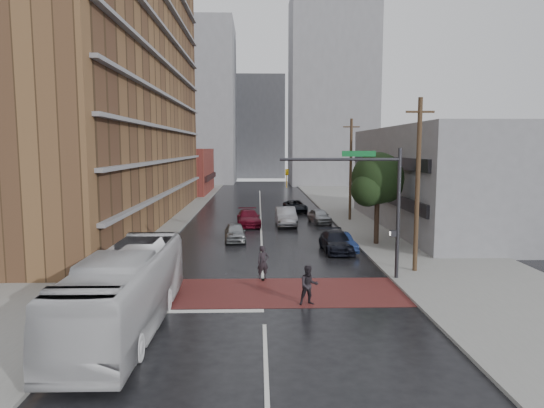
{
  "coord_description": "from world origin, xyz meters",
  "views": [
    {
      "loc": [
        -0.23,
        -23.13,
        7.24
      ],
      "look_at": [
        0.67,
        8.72,
        3.5
      ],
      "focal_mm": 32.0,
      "sensor_mm": 36.0,
      "label": 1
    }
  ],
  "objects_px": {
    "suv_travel": "(295,206)",
    "car_parked_mid": "(336,242)",
    "transit_bus": "(126,290)",
    "car_travel_c": "(249,218)",
    "car_parked_far": "(319,216)",
    "car_travel_a": "(235,232)",
    "pedestrian_b": "(309,285)",
    "car_parked_near": "(340,242)",
    "pedestrian_a": "(263,262)",
    "car_travel_b": "(286,216)"
  },
  "relations": [
    {
      "from": "car_travel_b",
      "to": "car_parked_mid",
      "type": "distance_m",
      "value": 11.77
    },
    {
      "from": "transit_bus",
      "to": "pedestrian_a",
      "type": "distance_m",
      "value": 9.17
    },
    {
      "from": "pedestrian_a",
      "to": "car_travel_c",
      "type": "distance_m",
      "value": 18.43
    },
    {
      "from": "car_parked_far",
      "to": "car_parked_mid",
      "type": "bearing_deg",
      "value": -101.92
    },
    {
      "from": "transit_bus",
      "to": "car_travel_b",
      "type": "xyz_separation_m",
      "value": [
        7.82,
        25.72,
        -0.75
      ]
    },
    {
      "from": "pedestrian_a",
      "to": "car_travel_a",
      "type": "relative_size",
      "value": 0.47
    },
    {
      "from": "transit_bus",
      "to": "car_travel_a",
      "type": "bearing_deg",
      "value": 79.52
    },
    {
      "from": "car_travel_a",
      "to": "car_parked_near",
      "type": "distance_m",
      "value": 8.53
    },
    {
      "from": "car_travel_c",
      "to": "car_travel_a",
      "type": "bearing_deg",
      "value": -101.66
    },
    {
      "from": "suv_travel",
      "to": "car_travel_b",
      "type": "bearing_deg",
      "value": -106.63
    },
    {
      "from": "car_travel_a",
      "to": "car_travel_c",
      "type": "xyz_separation_m",
      "value": [
        0.92,
        7.38,
        0.05
      ]
    },
    {
      "from": "transit_bus",
      "to": "car_parked_near",
      "type": "height_order",
      "value": "transit_bus"
    },
    {
      "from": "car_travel_c",
      "to": "car_parked_far",
      "type": "relative_size",
      "value": 1.26
    },
    {
      "from": "suv_travel",
      "to": "car_parked_near",
      "type": "xyz_separation_m",
      "value": [
        1.55,
        -20.88,
        -0.01
      ]
    },
    {
      "from": "car_travel_a",
      "to": "pedestrian_a",
      "type": "bearing_deg",
      "value": -83.65
    },
    {
      "from": "pedestrian_a",
      "to": "car_parked_near",
      "type": "height_order",
      "value": "pedestrian_a"
    },
    {
      "from": "pedestrian_b",
      "to": "car_parked_near",
      "type": "distance_m",
      "value": 11.99
    },
    {
      "from": "car_travel_a",
      "to": "car_travel_c",
      "type": "bearing_deg",
      "value": 78.6
    },
    {
      "from": "car_parked_mid",
      "to": "car_travel_b",
      "type": "bearing_deg",
      "value": 101.38
    },
    {
      "from": "suv_travel",
      "to": "car_parked_far",
      "type": "distance_m",
      "value": 8.33
    },
    {
      "from": "pedestrian_a",
      "to": "car_parked_far",
      "type": "distance_m",
      "value": 20.51
    },
    {
      "from": "pedestrian_b",
      "to": "car_parked_far",
      "type": "xyz_separation_m",
      "value": [
        3.55,
        24.22,
        -0.24
      ]
    },
    {
      "from": "suv_travel",
      "to": "transit_bus",
      "type": "bearing_deg",
      "value": -112.02
    },
    {
      "from": "pedestrian_a",
      "to": "pedestrian_b",
      "type": "distance_m",
      "value": 4.95
    },
    {
      "from": "suv_travel",
      "to": "car_parked_mid",
      "type": "xyz_separation_m",
      "value": [
        1.28,
        -20.88,
        0.03
      ]
    },
    {
      "from": "pedestrian_a",
      "to": "car_travel_b",
      "type": "distance_m",
      "value": 18.56
    },
    {
      "from": "car_parked_mid",
      "to": "pedestrian_a",
      "type": "bearing_deg",
      "value": -129.36
    },
    {
      "from": "car_travel_c",
      "to": "car_parked_near",
      "type": "bearing_deg",
      "value": -64.44
    },
    {
      "from": "car_travel_b",
      "to": "suv_travel",
      "type": "distance_m",
      "value": 9.6
    },
    {
      "from": "pedestrian_a",
      "to": "suv_travel",
      "type": "relative_size",
      "value": 0.39
    },
    {
      "from": "car_travel_c",
      "to": "car_parked_near",
      "type": "height_order",
      "value": "car_travel_c"
    },
    {
      "from": "car_travel_b",
      "to": "car_travel_c",
      "type": "relative_size",
      "value": 1.01
    },
    {
      "from": "transit_bus",
      "to": "pedestrian_a",
      "type": "xyz_separation_m",
      "value": [
        5.51,
        7.31,
        -0.67
      ]
    },
    {
      "from": "pedestrian_b",
      "to": "car_travel_b",
      "type": "height_order",
      "value": "pedestrian_b"
    },
    {
      "from": "pedestrian_b",
      "to": "car_parked_mid",
      "type": "xyz_separation_m",
      "value": [
        3.12,
        11.5,
        -0.24
      ]
    },
    {
      "from": "transit_bus",
      "to": "suv_travel",
      "type": "height_order",
      "value": "transit_bus"
    },
    {
      "from": "transit_bus",
      "to": "car_parked_mid",
      "type": "bearing_deg",
      "value": 53.35
    },
    {
      "from": "pedestrian_a",
      "to": "suv_travel",
      "type": "bearing_deg",
      "value": 60.86
    },
    {
      "from": "pedestrian_a",
      "to": "pedestrian_b",
      "type": "relative_size",
      "value": 1.0
    },
    {
      "from": "car_travel_a",
      "to": "car_travel_c",
      "type": "relative_size",
      "value": 0.79
    },
    {
      "from": "suv_travel",
      "to": "car_parked_mid",
      "type": "bearing_deg",
      "value": -93.51
    },
    {
      "from": "suv_travel",
      "to": "car_travel_a",
      "type": "bearing_deg",
      "value": -116.55
    },
    {
      "from": "suv_travel",
      "to": "car_parked_mid",
      "type": "distance_m",
      "value": 20.91
    },
    {
      "from": "car_parked_near",
      "to": "car_parked_far",
      "type": "bearing_deg",
      "value": 78.51
    },
    {
      "from": "pedestrian_a",
      "to": "car_travel_a",
      "type": "distance_m",
      "value": 11.21
    },
    {
      "from": "car_parked_far",
      "to": "pedestrian_a",
      "type": "bearing_deg",
      "value": -115.91
    },
    {
      "from": "transit_bus",
      "to": "car_parked_far",
      "type": "distance_m",
      "value": 29.24
    },
    {
      "from": "pedestrian_a",
      "to": "car_travel_b",
      "type": "height_order",
      "value": "pedestrian_a"
    },
    {
      "from": "car_travel_c",
      "to": "pedestrian_a",
      "type": "bearing_deg",
      "value": -90.98
    },
    {
      "from": "car_travel_a",
      "to": "transit_bus",
      "type": "bearing_deg",
      "value": -104.92
    }
  ]
}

